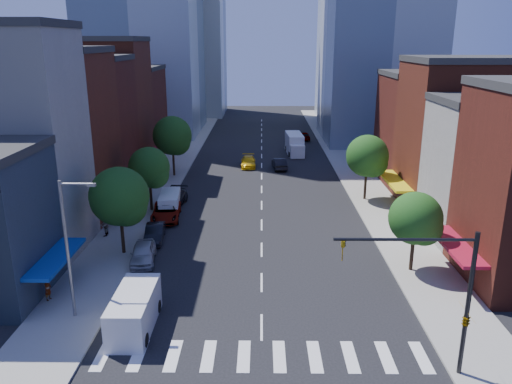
# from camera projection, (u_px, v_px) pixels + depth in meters

# --- Properties ---
(ground) EXTENTS (220.00, 220.00, 0.00)m
(ground) POSITION_uv_depth(u_px,v_px,m) (262.00, 327.00, 30.99)
(ground) COLOR black
(ground) RESTS_ON ground
(sidewalk_left) EXTENTS (5.00, 120.00, 0.15)m
(sidewalk_left) POSITION_uv_depth(u_px,v_px,m) (172.00, 168.00, 69.37)
(sidewalk_left) COLOR gray
(sidewalk_left) RESTS_ON ground
(sidewalk_right) EXTENTS (5.00, 120.00, 0.15)m
(sidewalk_right) POSITION_uv_depth(u_px,v_px,m) (352.00, 169.00, 69.11)
(sidewalk_right) COLOR gray
(sidewalk_right) RESTS_ON ground
(crosswalk) EXTENTS (19.00, 3.00, 0.01)m
(crosswalk) POSITION_uv_depth(u_px,v_px,m) (262.00, 356.00, 28.12)
(crosswalk) COLOR silver
(crosswalk) RESTS_ON ground
(bldg_left_1) EXTENTS (12.00, 8.00, 18.00)m
(bldg_left_1) POSITION_uv_depth(u_px,v_px,m) (1.00, 145.00, 40.08)
(bldg_left_1) COLOR beige
(bldg_left_1) RESTS_ON ground
(bldg_left_2) EXTENTS (12.00, 9.00, 16.00)m
(bldg_left_2) POSITION_uv_depth(u_px,v_px,m) (46.00, 138.00, 48.50)
(bldg_left_2) COLOR #5A2215
(bldg_left_2) RESTS_ON ground
(bldg_left_3) EXTENTS (12.00, 8.00, 15.00)m
(bldg_left_3) POSITION_uv_depth(u_px,v_px,m) (78.00, 128.00, 56.78)
(bldg_left_3) COLOR #4F1D13
(bldg_left_3) RESTS_ON ground
(bldg_left_4) EXTENTS (12.00, 9.00, 17.00)m
(bldg_left_4) POSITION_uv_depth(u_px,v_px,m) (100.00, 110.00, 64.62)
(bldg_left_4) COLOR #5A2215
(bldg_left_4) RESTS_ON ground
(bldg_left_5) EXTENTS (12.00, 10.00, 13.00)m
(bldg_left_5) POSITION_uv_depth(u_px,v_px,m) (121.00, 115.00, 74.29)
(bldg_left_5) COLOR #4F1D13
(bldg_left_5) RESTS_ON ground
(bldg_right_1) EXTENTS (12.00, 8.00, 12.00)m
(bldg_right_1) POSITION_uv_depth(u_px,v_px,m) (503.00, 173.00, 43.38)
(bldg_right_1) COLOR beige
(bldg_right_1) RESTS_ON ground
(bldg_right_2) EXTENTS (12.00, 10.00, 15.00)m
(bldg_right_2) POSITION_uv_depth(u_px,v_px,m) (465.00, 137.00, 51.56)
(bldg_right_2) COLOR #5A2215
(bldg_right_2) RESTS_ON ground
(bldg_right_3) EXTENTS (12.00, 10.00, 13.00)m
(bldg_right_3) POSITION_uv_depth(u_px,v_px,m) (432.00, 130.00, 61.41)
(bldg_right_3) COLOR #4F1D13
(bldg_right_3) RESTS_ON ground
(traffic_signal) EXTENTS (7.24, 2.24, 8.00)m
(traffic_signal) POSITION_uv_depth(u_px,v_px,m) (457.00, 305.00, 25.38)
(traffic_signal) COLOR black
(traffic_signal) RESTS_ON sidewalk_right
(streetlight) EXTENTS (2.25, 0.25, 9.00)m
(streetlight) POSITION_uv_depth(u_px,v_px,m) (69.00, 241.00, 30.54)
(streetlight) COLOR slate
(streetlight) RESTS_ON sidewalk_left
(tree_left_near) EXTENTS (4.80, 4.80, 7.30)m
(tree_left_near) POSITION_uv_depth(u_px,v_px,m) (121.00, 199.00, 40.15)
(tree_left_near) COLOR black
(tree_left_near) RESTS_ON sidewalk_left
(tree_left_mid) EXTENTS (4.20, 4.20, 6.65)m
(tree_left_mid) POSITION_uv_depth(u_px,v_px,m) (151.00, 169.00, 50.77)
(tree_left_mid) COLOR black
(tree_left_mid) RESTS_ON sidewalk_left
(tree_left_far) EXTENTS (5.00, 5.00, 7.75)m
(tree_left_far) POSITION_uv_depth(u_px,v_px,m) (173.00, 137.00, 63.97)
(tree_left_far) COLOR black
(tree_left_far) RESTS_ON sidewalk_left
(tree_right_near) EXTENTS (4.00, 4.00, 6.20)m
(tree_right_near) POSITION_uv_depth(u_px,v_px,m) (418.00, 221.00, 37.24)
(tree_right_near) COLOR black
(tree_right_near) RESTS_ON sidewalk_right
(tree_right_far) EXTENTS (4.60, 4.60, 7.20)m
(tree_right_far) POSITION_uv_depth(u_px,v_px,m) (369.00, 158.00, 54.26)
(tree_right_far) COLOR black
(tree_right_far) RESTS_ON sidewalk_right
(parked_car_front) EXTENTS (2.43, 4.81, 1.57)m
(parked_car_front) POSITION_uv_depth(u_px,v_px,m) (143.00, 253.00, 39.91)
(parked_car_front) COLOR #9F9FA3
(parked_car_front) RESTS_ON ground
(parked_car_second) EXTENTS (1.93, 4.50, 1.44)m
(parked_car_second) POSITION_uv_depth(u_px,v_px,m) (155.00, 233.00, 44.24)
(parked_car_second) COLOR black
(parked_car_second) RESTS_ON ground
(parked_car_third) EXTENTS (3.20, 6.01, 1.61)m
(parked_car_third) POSITION_uv_depth(u_px,v_px,m) (166.00, 212.00, 49.52)
(parked_car_third) COLOR #999999
(parked_car_third) RESTS_ON ground
(parked_car_rear) EXTENTS (2.77, 5.74, 1.61)m
(parked_car_rear) POSITION_uv_depth(u_px,v_px,m) (173.00, 199.00, 53.54)
(parked_car_rear) COLOR black
(parked_car_rear) RESTS_ON ground
(cargo_van_near) EXTENTS (2.33, 5.64, 2.40)m
(cargo_van_near) POSITION_uv_depth(u_px,v_px,m) (134.00, 312.00, 30.42)
(cargo_van_near) COLOR silver
(cargo_van_near) RESTS_ON ground
(cargo_van_far) EXTENTS (2.37, 4.99, 2.06)m
(cargo_van_far) POSITION_uv_depth(u_px,v_px,m) (170.00, 203.00, 51.42)
(cargo_van_far) COLOR white
(cargo_van_far) RESTS_ON ground
(taxi) EXTENTS (2.14, 5.01, 1.44)m
(taxi) POSITION_uv_depth(u_px,v_px,m) (248.00, 162.00, 70.26)
(taxi) COLOR yellow
(taxi) RESTS_ON ground
(traffic_car_oncoming) EXTENTS (2.12, 4.80, 1.53)m
(traffic_car_oncoming) POSITION_uv_depth(u_px,v_px,m) (279.00, 164.00, 68.96)
(traffic_car_oncoming) COLOR black
(traffic_car_oncoming) RESTS_ON ground
(traffic_car_far) EXTENTS (2.27, 4.47, 1.46)m
(traffic_car_far) POSITION_uv_depth(u_px,v_px,m) (304.00, 136.00, 89.30)
(traffic_car_far) COLOR #999999
(traffic_car_far) RESTS_ON ground
(box_truck) EXTENTS (2.76, 7.80, 3.09)m
(box_truck) POSITION_uv_depth(u_px,v_px,m) (295.00, 145.00, 78.20)
(box_truck) COLOR white
(box_truck) RESTS_ON ground
(pedestrian_near) EXTENTS (0.49, 0.63, 1.56)m
(pedestrian_near) POSITION_uv_depth(u_px,v_px,m) (48.00, 289.00, 33.75)
(pedestrian_near) COLOR #999999
(pedestrian_near) RESTS_ON sidewalk_left
(pedestrian_far) EXTENTS (0.79, 1.00, 1.98)m
(pedestrian_far) POSITION_uv_depth(u_px,v_px,m) (104.00, 225.00, 44.85)
(pedestrian_far) COLOR #999999
(pedestrian_far) RESTS_ON sidewalk_left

